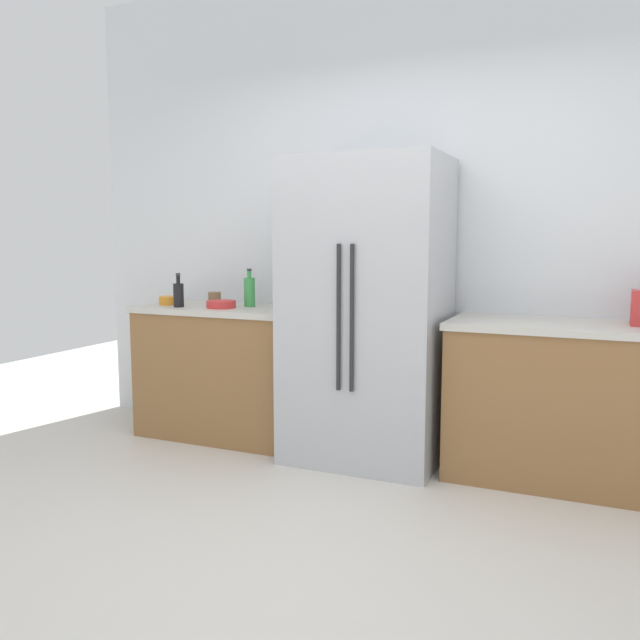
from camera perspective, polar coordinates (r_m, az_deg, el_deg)
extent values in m
plane|color=beige|center=(2.96, -2.26, -20.27)|extent=(9.71, 9.71, 0.00)
cube|color=silver|center=(4.32, 8.33, 9.43)|extent=(4.85, 0.10, 3.08)
cube|color=olive|center=(4.61, -8.38, -4.63)|extent=(1.11, 0.57, 0.86)
cube|color=beige|center=(4.54, -8.48, 0.93)|extent=(1.14, 0.60, 0.04)
cube|color=olive|center=(3.93, 22.32, -7.15)|extent=(1.52, 0.57, 0.86)
cube|color=beige|center=(3.84, 22.64, -0.64)|extent=(1.55, 0.60, 0.04)
cube|color=#B2B5BA|center=(4.01, 4.07, 0.72)|extent=(0.93, 0.68, 1.83)
cylinder|color=#262628|center=(3.69, 1.61, 0.19)|extent=(0.02, 0.02, 0.82)
cylinder|color=#262628|center=(3.66, 2.77, 0.13)|extent=(0.02, 0.02, 0.82)
cylinder|color=green|center=(4.48, -6.11, 2.40)|extent=(0.07, 0.07, 0.19)
cylinder|color=green|center=(4.47, -6.13, 3.94)|extent=(0.03, 0.03, 0.05)
cylinder|color=#333338|center=(4.47, -6.14, 4.33)|extent=(0.03, 0.03, 0.02)
cylinder|color=black|center=(4.53, -12.12, 2.10)|extent=(0.07, 0.07, 0.16)
cylinder|color=black|center=(4.52, -12.16, 3.44)|extent=(0.03, 0.03, 0.05)
cylinder|color=#333338|center=(4.52, -12.17, 3.89)|extent=(0.03, 0.03, 0.02)
cylinder|color=brown|center=(4.64, -9.10, 1.85)|extent=(0.09, 0.09, 0.09)
cylinder|color=orange|center=(4.72, -12.79, 1.67)|extent=(0.16, 0.16, 0.06)
cylinder|color=red|center=(4.43, -8.53, 1.35)|extent=(0.19, 0.19, 0.05)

